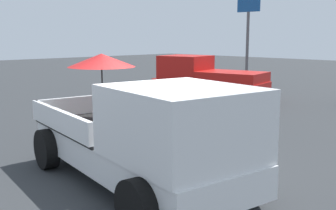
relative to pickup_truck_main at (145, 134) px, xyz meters
name	(u,v)px	position (x,y,z in m)	size (l,w,h in m)	color
ground_plane	(134,183)	(-0.38, 0.04, -0.99)	(80.00, 80.00, 0.00)	#2D3033
pickup_truck_main	(145,134)	(0.00, 0.00, 0.00)	(5.27, 2.84, 2.27)	black
pickup_truck_red	(205,78)	(-6.25, 8.74, -0.11)	(5.06, 2.91, 1.80)	black
motel_sign	(248,22)	(-8.03, 14.25, 2.43)	(1.40, 0.16, 4.83)	#59595B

